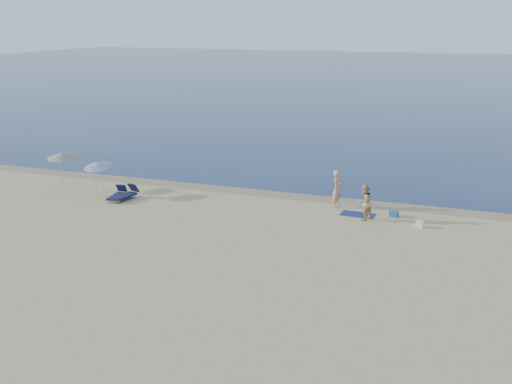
% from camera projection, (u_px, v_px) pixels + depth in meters
% --- Properties ---
extents(ground, '(160.00, 160.00, 0.00)m').
position_uv_depth(ground, '(84.00, 363.00, 18.58)').
color(ground, tan).
rests_on(ground, ground).
extents(sea, '(240.00, 160.00, 0.01)m').
position_uv_depth(sea, '(433.00, 77.00, 108.94)').
color(sea, '#0B1B46').
rests_on(sea, ground).
extents(wet_sand_strip, '(240.00, 1.60, 0.00)m').
position_uv_depth(wet_sand_strip, '(288.00, 195.00, 36.11)').
color(wet_sand_strip, '#847254').
rests_on(wet_sand_strip, ground).
extents(person_left, '(0.56, 0.77, 1.96)m').
position_uv_depth(person_left, '(337.00, 189.00, 33.68)').
color(person_left, tan).
rests_on(person_left, ground).
extents(person_right, '(1.01, 1.09, 1.81)m').
position_uv_depth(person_right, '(364.00, 202.00, 31.53)').
color(person_right, tan).
rests_on(person_right, ground).
extents(beach_towel, '(1.73, 1.02, 0.03)m').
position_uv_depth(beach_towel, '(358.00, 214.00, 32.56)').
color(beach_towel, navy).
rests_on(beach_towel, ground).
extents(white_bag, '(0.35, 0.30, 0.30)m').
position_uv_depth(white_bag, '(419.00, 224.00, 30.58)').
color(white_bag, white).
rests_on(white_bag, ground).
extents(blue_cooler, '(0.48, 0.39, 0.30)m').
position_uv_depth(blue_cooler, '(394.00, 214.00, 32.23)').
color(blue_cooler, '#1B4E93').
rests_on(blue_cooler, ground).
extents(umbrella_near, '(1.80, 1.82, 2.09)m').
position_uv_depth(umbrella_near, '(98.00, 165.00, 35.71)').
color(umbrella_near, silver).
rests_on(umbrella_near, ground).
extents(umbrella_far, '(2.16, 2.18, 2.29)m').
position_uv_depth(umbrella_far, '(62.00, 155.00, 37.03)').
color(umbrella_far, silver).
rests_on(umbrella_far, ground).
extents(lounger_left, '(0.91, 1.85, 0.78)m').
position_uv_depth(lounger_left, '(126.00, 195.00, 35.21)').
color(lounger_left, '#141839').
rests_on(lounger_left, ground).
extents(lounger_right, '(0.78, 1.73, 0.74)m').
position_uv_depth(lounger_right, '(117.00, 195.00, 35.23)').
color(lounger_right, '#161C3E').
rests_on(lounger_right, ground).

